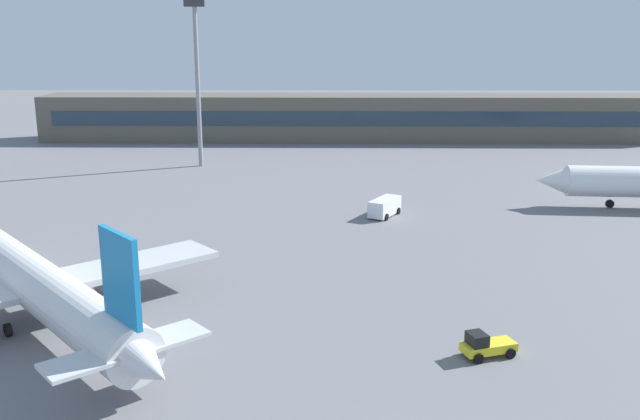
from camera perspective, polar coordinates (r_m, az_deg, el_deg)
The scene contains 6 objects.
ground_plane at distance 73.43m, azimuth 3.98°, elevation -2.28°, with size 400.00×400.00×0.00m, color slate.
terminal_building at distance 142.06m, azimuth 2.48°, elevation 7.59°, with size 123.02×12.13×9.00m.
airplane_near at distance 56.31m, azimuth -22.73°, elevation -5.23°, with size 30.27×32.99×10.25m.
baggage_tug_yellow at distance 48.14m, azimuth 13.41°, elevation -10.74°, with size 3.89×2.70×1.75m.
service_van_white at distance 82.10m, azimuth 5.32°, elevation 0.27°, with size 4.28×5.52×2.08m.
floodlight_tower_west at distance 113.53m, azimuth -10.04°, elevation 11.11°, with size 3.20×0.80×26.18m.
Camera 1 is at (-4.10, -30.31, 20.76)m, focal length 39.03 mm.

